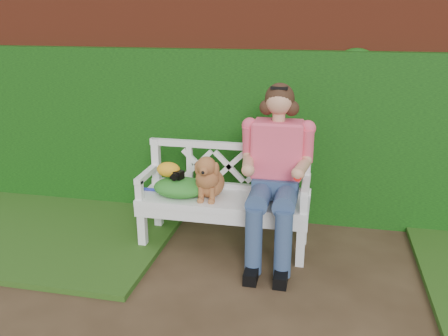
# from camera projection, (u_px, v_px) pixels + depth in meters

# --- Properties ---
(ground) EXTENTS (60.00, 60.00, 0.00)m
(ground) POSITION_uv_depth(u_px,v_px,m) (275.00, 314.00, 3.36)
(ground) COLOR #342416
(brick_wall) EXTENTS (10.00, 0.30, 2.20)m
(brick_wall) POSITION_uv_depth(u_px,v_px,m) (300.00, 110.00, 4.78)
(brick_wall) COLOR maroon
(brick_wall) RESTS_ON ground
(ivy_hedge) EXTENTS (10.00, 0.18, 1.70)m
(ivy_hedge) POSITION_uv_depth(u_px,v_px,m) (297.00, 139.00, 4.66)
(ivy_hedge) COLOR #1A6511
(ivy_hedge) RESTS_ON ground
(grass_left) EXTENTS (2.60, 2.00, 0.05)m
(grass_left) POSITION_uv_depth(u_px,v_px,m) (43.00, 226.00, 4.68)
(grass_left) COLOR #224015
(grass_left) RESTS_ON ground
(garden_bench) EXTENTS (1.58, 0.61, 0.48)m
(garden_bench) POSITION_uv_depth(u_px,v_px,m) (224.00, 222.00, 4.27)
(garden_bench) COLOR white
(garden_bench) RESTS_ON ground
(seated_woman) EXTENTS (0.86, 1.00, 1.51)m
(seated_woman) POSITION_uv_depth(u_px,v_px,m) (276.00, 172.00, 4.00)
(seated_woman) COLOR #D63143
(seated_woman) RESTS_ON ground
(dog) EXTENTS (0.38, 0.44, 0.41)m
(dog) POSITION_uv_depth(u_px,v_px,m) (209.00, 176.00, 4.12)
(dog) COLOR #B86B40
(dog) RESTS_ON garden_bench
(tennis_racket) EXTENTS (0.61, 0.29, 0.03)m
(tennis_racket) POSITION_uv_depth(u_px,v_px,m) (176.00, 191.00, 4.28)
(tennis_racket) COLOR silver
(tennis_racket) RESTS_ON garden_bench
(green_bag) EXTENTS (0.49, 0.39, 0.16)m
(green_bag) POSITION_uv_depth(u_px,v_px,m) (180.00, 187.00, 4.21)
(green_bag) COLOR #159029
(green_bag) RESTS_ON garden_bench
(camera_item) EXTENTS (0.13, 0.11, 0.07)m
(camera_item) POSITION_uv_depth(u_px,v_px,m) (177.00, 175.00, 4.16)
(camera_item) COLOR black
(camera_item) RESTS_ON green_bag
(baseball_glove) EXTENTS (0.25, 0.22, 0.13)m
(baseball_glove) POSITION_uv_depth(u_px,v_px,m) (168.00, 170.00, 4.20)
(baseball_glove) COLOR orange
(baseball_glove) RESTS_ON green_bag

